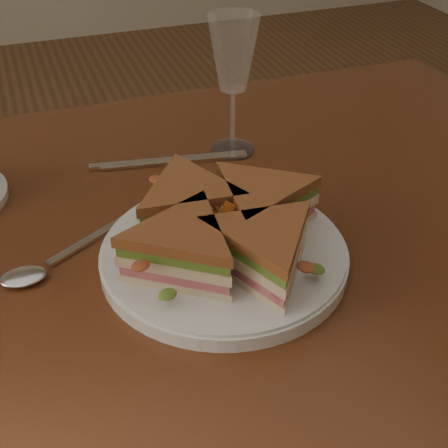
{
  "coord_description": "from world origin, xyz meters",
  "views": [
    {
      "loc": [
        -0.12,
        -0.55,
        1.17
      ],
      "look_at": [
        0.06,
        -0.05,
        0.8
      ],
      "focal_mm": 50.0,
      "sensor_mm": 36.0,
      "label": 1
    }
  ],
  "objects_px": {
    "plate": "(224,256)",
    "sandwich_wedges": "(224,228)",
    "table": "(167,310)",
    "knife": "(164,162)",
    "spoon": "(42,267)",
    "wine_glass": "(233,57)"
  },
  "relations": [
    {
      "from": "sandwich_wedges",
      "to": "wine_glass",
      "type": "distance_m",
      "value": 0.27
    },
    {
      "from": "spoon",
      "to": "sandwich_wedges",
      "type": "bearing_deg",
      "value": -45.78
    },
    {
      "from": "knife",
      "to": "wine_glass",
      "type": "xyz_separation_m",
      "value": [
        0.1,
        0.0,
        0.13
      ]
    },
    {
      "from": "table",
      "to": "plate",
      "type": "xyz_separation_m",
      "value": [
        0.06,
        -0.05,
        0.11
      ]
    },
    {
      "from": "table",
      "to": "wine_glass",
      "type": "bearing_deg",
      "value": 49.93
    },
    {
      "from": "table",
      "to": "sandwich_wedges",
      "type": "relative_size",
      "value": 4.25
    },
    {
      "from": "table",
      "to": "knife",
      "type": "distance_m",
      "value": 0.21
    },
    {
      "from": "plate",
      "to": "sandwich_wedges",
      "type": "relative_size",
      "value": 0.94
    },
    {
      "from": "plate",
      "to": "sandwich_wedges",
      "type": "distance_m",
      "value": 0.04
    },
    {
      "from": "spoon",
      "to": "table",
      "type": "bearing_deg",
      "value": -30.56
    },
    {
      "from": "table",
      "to": "spoon",
      "type": "bearing_deg",
      "value": 179.7
    },
    {
      "from": "table",
      "to": "plate",
      "type": "relative_size",
      "value": 4.51
    },
    {
      "from": "sandwich_wedges",
      "to": "spoon",
      "type": "distance_m",
      "value": 0.2
    },
    {
      "from": "table",
      "to": "knife",
      "type": "relative_size",
      "value": 5.6
    },
    {
      "from": "sandwich_wedges",
      "to": "knife",
      "type": "relative_size",
      "value": 1.32
    },
    {
      "from": "sandwich_wedges",
      "to": "plate",
      "type": "bearing_deg",
      "value": 116.57
    },
    {
      "from": "table",
      "to": "sandwich_wedges",
      "type": "distance_m",
      "value": 0.16
    },
    {
      "from": "plate",
      "to": "sandwich_wedges",
      "type": "xyz_separation_m",
      "value": [
        0.0,
        -0.0,
        0.04
      ]
    },
    {
      "from": "table",
      "to": "spoon",
      "type": "height_order",
      "value": "spoon"
    },
    {
      "from": "plate",
      "to": "knife",
      "type": "height_order",
      "value": "plate"
    },
    {
      "from": "table",
      "to": "knife",
      "type": "height_order",
      "value": "knife"
    },
    {
      "from": "sandwich_wedges",
      "to": "table",
      "type": "bearing_deg",
      "value": 137.06
    }
  ]
}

